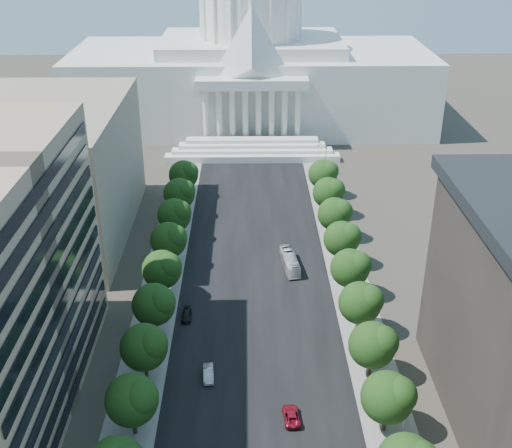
{
  "coord_description": "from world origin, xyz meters",
  "views": [
    {
      "loc": [
        -1.57,
        -33.78,
        68.35
      ],
      "look_at": [
        0.02,
        73.32,
        15.08
      ],
      "focal_mm": 45.0,
      "sensor_mm": 36.0,
      "label": 1
    }
  ],
  "objects_px": {
    "car_red": "(291,416)",
    "city_bus": "(290,261)",
    "car_dark_b": "(187,315)",
    "car_silver": "(208,374)"
  },
  "relations": [
    {
      "from": "car_silver",
      "to": "car_red",
      "type": "height_order",
      "value": "car_silver"
    },
    {
      "from": "car_silver",
      "to": "city_bus",
      "type": "bearing_deg",
      "value": 61.85
    },
    {
      "from": "car_red",
      "to": "car_dark_b",
      "type": "height_order",
      "value": "car_red"
    },
    {
      "from": "car_red",
      "to": "car_dark_b",
      "type": "distance_m",
      "value": 31.73
    },
    {
      "from": "car_silver",
      "to": "car_red",
      "type": "bearing_deg",
      "value": -41.56
    },
    {
      "from": "car_dark_b",
      "to": "city_bus",
      "type": "xyz_separation_m",
      "value": [
        20.21,
        18.14,
        0.86
      ]
    },
    {
      "from": "car_dark_b",
      "to": "city_bus",
      "type": "distance_m",
      "value": 27.17
    },
    {
      "from": "car_dark_b",
      "to": "city_bus",
      "type": "relative_size",
      "value": 0.42
    },
    {
      "from": "car_red",
      "to": "car_dark_b",
      "type": "xyz_separation_m",
      "value": [
        -17.67,
        26.36,
        -0.05
      ]
    },
    {
      "from": "car_red",
      "to": "city_bus",
      "type": "bearing_deg",
      "value": -97.5
    }
  ]
}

